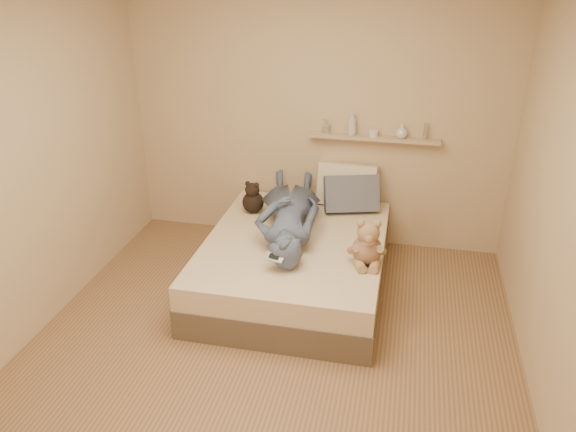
% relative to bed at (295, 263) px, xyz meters
% --- Properties ---
extents(room, '(3.80, 3.80, 3.80)m').
position_rel_bed_xyz_m(room, '(0.00, -0.93, 1.08)').
color(room, '#8C6B48').
rests_on(room, ground).
extents(bed, '(1.50, 1.90, 0.45)m').
position_rel_bed_xyz_m(bed, '(0.00, 0.00, 0.00)').
color(bed, brown).
rests_on(bed, floor).
extents(game_console, '(0.16, 0.10, 0.05)m').
position_rel_bed_xyz_m(game_console, '(-0.04, -0.56, 0.36)').
color(game_console, '#B7B9BE').
rests_on(game_console, bed).
extents(teddy_bear, '(0.32, 0.31, 0.39)m').
position_rel_bed_xyz_m(teddy_bear, '(0.63, -0.28, 0.39)').
color(teddy_bear, '#946E51').
rests_on(teddy_bear, bed).
extents(dark_plush, '(0.20, 0.20, 0.31)m').
position_rel_bed_xyz_m(dark_plush, '(-0.49, 0.46, 0.36)').
color(dark_plush, black).
rests_on(dark_plush, bed).
extents(pillow_cream, '(0.57, 0.28, 0.42)m').
position_rel_bed_xyz_m(pillow_cream, '(0.33, 0.83, 0.43)').
color(pillow_cream, '#F1E4BE').
rests_on(pillow_cream, bed).
extents(pillow_grey, '(0.55, 0.39, 0.37)m').
position_rel_bed_xyz_m(pillow_grey, '(0.39, 0.69, 0.40)').
color(pillow_grey, slate).
rests_on(pillow_grey, bed).
extents(person, '(0.78, 1.56, 0.36)m').
position_rel_bed_xyz_m(person, '(-0.09, 0.15, 0.40)').
color(person, '#4D5D79').
rests_on(person, bed).
extents(wall_shelf, '(1.20, 0.12, 0.03)m').
position_rel_bed_xyz_m(wall_shelf, '(0.55, 0.91, 0.88)').
color(wall_shelf, tan).
rests_on(wall_shelf, wall_back).
extents(shelf_bottles, '(0.95, 0.14, 0.21)m').
position_rel_bed_xyz_m(shelf_bottles, '(0.52, 0.91, 0.97)').
color(shelf_bottles, silver).
rests_on(shelf_bottles, wall_shelf).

